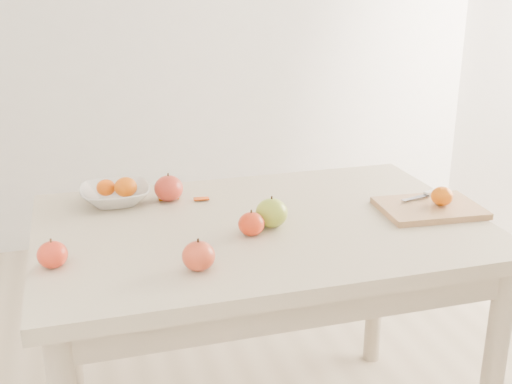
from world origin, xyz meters
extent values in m
cube|color=beige|center=(0.00, 0.00, 0.73)|extent=(1.20, 0.80, 0.04)
cylinder|color=#BCAA8E|center=(-0.54, 0.34, 0.35)|extent=(0.06, 0.06, 0.71)
cylinder|color=#BCAA8E|center=(0.54, 0.34, 0.35)|extent=(0.06, 0.06, 0.71)
cylinder|color=#BCAA8E|center=(0.54, -0.34, 0.35)|extent=(0.06, 0.06, 0.71)
cube|color=#A88154|center=(0.48, -0.05, 0.76)|extent=(0.29, 0.22, 0.02)
ellipsoid|color=#D36307|center=(0.51, -0.06, 0.80)|extent=(0.06, 0.06, 0.05)
imported|color=silver|center=(-0.37, 0.26, 0.78)|extent=(0.20, 0.20, 0.05)
ellipsoid|color=orange|center=(-0.39, 0.27, 0.80)|extent=(0.06, 0.06, 0.05)
ellipsoid|color=#D04D07|center=(-0.34, 0.25, 0.80)|extent=(0.07, 0.07, 0.06)
cube|color=#CB620E|center=(-0.21, 0.26, 0.75)|extent=(0.06, 0.05, 0.01)
cube|color=#CD460E|center=(-0.12, 0.22, 0.75)|extent=(0.05, 0.04, 0.01)
cube|color=white|center=(0.54, 0.02, 0.78)|extent=(0.08, 0.04, 0.01)
cube|color=#34353B|center=(0.46, -0.01, 0.78)|extent=(0.10, 0.04, 0.00)
ellipsoid|color=#5E8911|center=(0.02, -0.04, 0.79)|extent=(0.09, 0.09, 0.08)
ellipsoid|color=#A40312|center=(-0.54, -0.13, 0.78)|extent=(0.07, 0.07, 0.06)
ellipsoid|color=#A0130F|center=(-0.05, -0.08, 0.78)|extent=(0.07, 0.07, 0.06)
ellipsoid|color=maroon|center=(-0.22, -0.24, 0.78)|extent=(0.08, 0.08, 0.07)
ellipsoid|color=maroon|center=(-0.21, 0.24, 0.79)|extent=(0.09, 0.09, 0.08)
camera|label=1|loc=(-0.47, -1.55, 1.40)|focal=45.00mm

